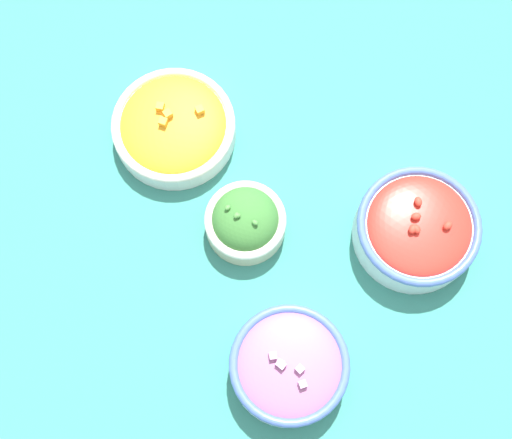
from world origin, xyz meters
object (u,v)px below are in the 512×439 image
object	(u,v)px
bowl_squash	(174,127)
bowl_cherry_tomatoes	(417,229)
bowl_broccoli	(245,221)
bowl_red_onion	(289,366)

from	to	relation	value
bowl_squash	bowl_cherry_tomatoes	distance (m)	0.38
bowl_broccoli	bowl_red_onion	xyz separation A→B (m)	(-0.17, 0.12, 0.01)
bowl_red_onion	bowl_cherry_tomatoes	size ratio (longest dim) A/B	0.92
bowl_broccoli	bowl_cherry_tomatoes	size ratio (longest dim) A/B	0.67
bowl_red_onion	bowl_squash	bearing A→B (deg)	-25.40
bowl_broccoli	bowl_cherry_tomatoes	world-z (taller)	same
bowl_squash	bowl_red_onion	distance (m)	0.38
bowl_red_onion	bowl_cherry_tomatoes	xyz separation A→B (m)	(-0.02, -0.26, -0.00)
bowl_broccoli	bowl_cherry_tomatoes	bearing A→B (deg)	-143.71
bowl_red_onion	bowl_cherry_tomatoes	world-z (taller)	bowl_cherry_tomatoes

